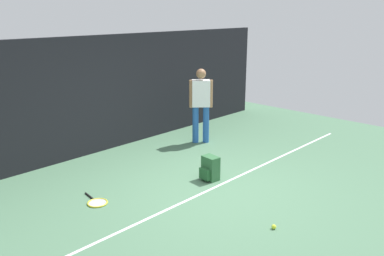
{
  "coord_description": "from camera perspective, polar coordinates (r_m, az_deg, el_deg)",
  "views": [
    {
      "loc": [
        -4.82,
        -4.21,
        2.95
      ],
      "look_at": [
        0.0,
        0.4,
        1.0
      ],
      "focal_mm": 37.97,
      "sensor_mm": 36.0,
      "label": 1
    }
  ],
  "objects": [
    {
      "name": "ground_plane",
      "position": [
        7.05,
        2.38,
        -8.47
      ],
      "size": [
        12.0,
        12.0,
        0.0
      ],
      "primitive_type": "plane",
      "color": "#4C7556"
    },
    {
      "name": "back_fence",
      "position": [
        8.84,
        -12.3,
        4.69
      ],
      "size": [
        10.0,
        0.1,
        2.46
      ],
      "primitive_type": "cube",
      "color": "black",
      "rests_on": "ground"
    },
    {
      "name": "court_line",
      "position": [
        7.02,
        2.69,
        -8.57
      ],
      "size": [
        9.0,
        0.05,
        0.0
      ],
      "primitive_type": "cube",
      "color": "white",
      "rests_on": "ground"
    },
    {
      "name": "tennis_player",
      "position": [
        9.15,
        1.26,
        3.77
      ],
      "size": [
        0.44,
        0.44,
        1.7
      ],
      "rotation": [
        0.0,
        0.0,
        2.38
      ],
      "color": "#2659A5",
      "rests_on": "ground"
    },
    {
      "name": "tennis_racket",
      "position": [
        6.72,
        -13.24,
        -10.1
      ],
      "size": [
        0.37,
        0.63,
        0.03
      ],
      "rotation": [
        0.0,
        0.0,
        4.57
      ],
      "color": "black",
      "rests_on": "ground"
    },
    {
      "name": "backpack",
      "position": [
        7.31,
        2.53,
        -5.73
      ],
      "size": [
        0.31,
        0.32,
        0.44
      ],
      "rotation": [
        0.0,
        0.0,
        4.6
      ],
      "color": "#2D6038",
      "rests_on": "ground"
    },
    {
      "name": "tennis_ball_near_player",
      "position": [
        5.94,
        11.42,
        -13.44
      ],
      "size": [
        0.07,
        0.07,
        0.07
      ],
      "primitive_type": "sphere",
      "color": "#CCE033",
      "rests_on": "ground"
    }
  ]
}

